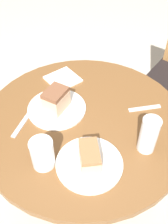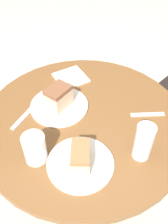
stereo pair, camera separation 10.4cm
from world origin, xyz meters
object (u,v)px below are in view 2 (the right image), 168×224
Objects in this scene: plate_far at (80,164)px; cake_slice_near at (58,97)px; glass_lemonade at (143,143)px; cake_slice_far at (80,157)px; plate_near at (59,106)px; glass_water at (35,149)px.

cake_slice_near reaches higher than plate_far.
plate_far is 0.23m from glass_lemonade.
cake_slice_near is at bearing -164.51° from glass_lemonade.
cake_slice_far is (-0.00, 0.00, 0.04)m from plate_far.
plate_near is 0.27m from glass_water.
glass_lemonade is (0.09, 0.20, 0.06)m from plate_far.
plate_near is 1.95× the size of cake_slice_far.
cake_slice_far is 0.85× the size of glass_lemonade.
plate_far is at bearing -17.99° from plate_near.
plate_near is 2.18× the size of glass_water.
glass_lemonade is 1.30× the size of glass_water.
glass_lemonade is at bearing 56.50° from glass_water.
glass_lemonade is at bearing 65.45° from cake_slice_far.
plate_far is 0.31m from cake_slice_near.
glass_water is (0.18, -0.20, 0.05)m from plate_near.
plate_far is 0.16m from glass_water.
plate_near is 2.04× the size of cake_slice_near.
cake_slice_far is 1.12× the size of glass_water.
glass_lemonade is (0.38, 0.11, 0.01)m from cake_slice_near.
plate_near is at bearing -164.51° from glass_lemonade.
plate_near is 1.67× the size of glass_lemonade.
glass_lemonade is at bearing 65.45° from plate_far.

